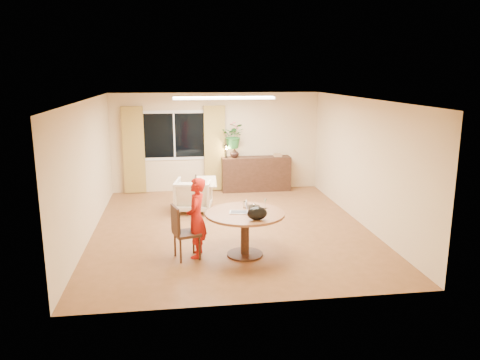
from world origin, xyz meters
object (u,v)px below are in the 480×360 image
at_px(dining_table, 245,222).
at_px(child, 196,218).
at_px(armchair, 193,195).
at_px(sideboard, 256,174).
at_px(dining_chair, 187,232).

distance_m(dining_table, child, 0.83).
relative_size(armchair, sideboard, 0.45).
relative_size(child, armchair, 1.69).
xyz_separation_m(dining_table, armchair, (-0.77, 2.81, -0.24)).
xyz_separation_m(child, sideboard, (1.80, 4.43, -0.23)).
height_order(dining_table, sideboard, sideboard).
bearing_deg(dining_chair, sideboard, 50.53).
bearing_deg(sideboard, child, -112.05).
xyz_separation_m(dining_chair, armchair, (0.22, 2.81, -0.10)).
xyz_separation_m(dining_table, sideboard, (0.97, 4.51, -0.15)).
bearing_deg(dining_chair, child, 7.03).
bearing_deg(child, sideboard, 168.17).
relative_size(dining_chair, sideboard, 0.51).
distance_m(armchair, sideboard, 2.44).
relative_size(dining_table, dining_chair, 1.44).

